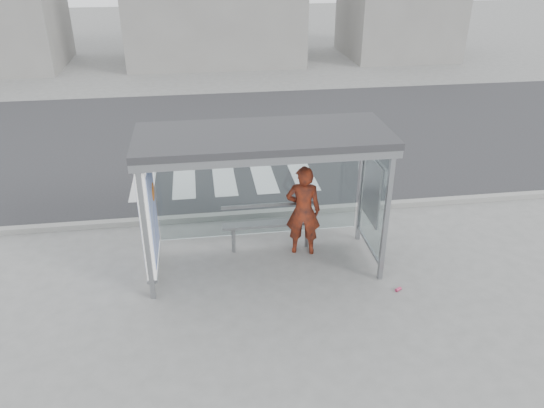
{
  "coord_description": "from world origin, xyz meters",
  "views": [
    {
      "loc": [
        -1.04,
        -8.22,
        5.56
      ],
      "look_at": [
        0.17,
        0.2,
        1.18
      ],
      "focal_mm": 35.0,
      "sensor_mm": 36.0,
      "label": 1
    }
  ],
  "objects_px": {
    "bench": "(270,223)",
    "soda_can": "(398,289)",
    "person": "(303,211)",
    "bus_shelter": "(242,168)"
  },
  "relations": [
    {
      "from": "person",
      "to": "soda_can",
      "type": "bearing_deg",
      "value": 145.11
    },
    {
      "from": "bus_shelter",
      "to": "bench",
      "type": "distance_m",
      "value": 1.61
    },
    {
      "from": "person",
      "to": "bus_shelter",
      "type": "bearing_deg",
      "value": 27.59
    },
    {
      "from": "bench",
      "to": "soda_can",
      "type": "relative_size",
      "value": 16.65
    },
    {
      "from": "person",
      "to": "bench",
      "type": "relative_size",
      "value": 0.97
    },
    {
      "from": "bus_shelter",
      "to": "person",
      "type": "bearing_deg",
      "value": 15.74
    },
    {
      "from": "person",
      "to": "bench",
      "type": "distance_m",
      "value": 0.71
    },
    {
      "from": "bench",
      "to": "soda_can",
      "type": "bearing_deg",
      "value": -40.14
    },
    {
      "from": "bus_shelter",
      "to": "soda_can",
      "type": "xyz_separation_m",
      "value": [
        2.57,
        -1.17,
        -1.95
      ]
    },
    {
      "from": "bus_shelter",
      "to": "bench",
      "type": "height_order",
      "value": "bus_shelter"
    }
  ]
}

